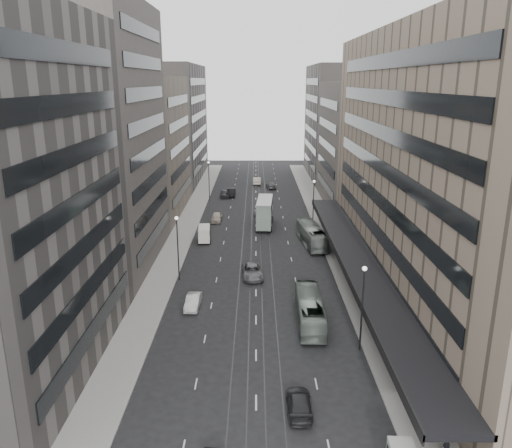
{
  "coord_description": "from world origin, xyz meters",
  "views": [
    {
      "loc": [
        -0.03,
        -46.6,
        24.24
      ],
      "look_at": [
        0.01,
        19.45,
        5.2
      ],
      "focal_mm": 35.0,
      "sensor_mm": 36.0,
      "label": 1
    }
  ],
  "objects_px": {
    "bus_near": "(310,310)",
    "double_decker": "(265,212)",
    "sedan_2": "(252,271)",
    "pedestrian": "(447,442)",
    "panel_van": "(204,233)",
    "bus_far": "(312,235)",
    "sedan_1": "(193,302)"
  },
  "relations": [
    {
      "from": "bus_near",
      "to": "sedan_2",
      "type": "distance_m",
      "value": 13.9
    },
    {
      "from": "panel_van",
      "to": "pedestrian",
      "type": "xyz_separation_m",
      "value": [
        20.82,
        -46.13,
        -0.39
      ]
    },
    {
      "from": "bus_near",
      "to": "sedan_1",
      "type": "xyz_separation_m",
      "value": [
        -12.52,
        3.61,
        -0.77
      ]
    },
    {
      "from": "bus_near",
      "to": "panel_van",
      "type": "relative_size",
      "value": 2.64
    },
    {
      "from": "bus_near",
      "to": "double_decker",
      "type": "xyz_separation_m",
      "value": [
        -4.05,
        35.52,
        1.14
      ]
    },
    {
      "from": "bus_near",
      "to": "sedan_1",
      "type": "relative_size",
      "value": 2.48
    },
    {
      "from": "panel_van",
      "to": "pedestrian",
      "type": "height_order",
      "value": "panel_van"
    },
    {
      "from": "sedan_1",
      "to": "pedestrian",
      "type": "height_order",
      "value": "pedestrian"
    },
    {
      "from": "bus_near",
      "to": "bus_far",
      "type": "height_order",
      "value": "bus_far"
    },
    {
      "from": "bus_near",
      "to": "sedan_2",
      "type": "height_order",
      "value": "bus_near"
    },
    {
      "from": "sedan_1",
      "to": "bus_far",
      "type": "bearing_deg",
      "value": 56.67
    },
    {
      "from": "double_decker",
      "to": "pedestrian",
      "type": "bearing_deg",
      "value": -74.67
    },
    {
      "from": "panel_van",
      "to": "bus_far",
      "type": "bearing_deg",
      "value": -9.75
    },
    {
      "from": "bus_far",
      "to": "bus_near",
      "type": "bearing_deg",
      "value": 76.55
    },
    {
      "from": "sedan_1",
      "to": "sedan_2",
      "type": "relative_size",
      "value": 0.77
    },
    {
      "from": "sedan_1",
      "to": "pedestrian",
      "type": "bearing_deg",
      "value": -47.11
    },
    {
      "from": "sedan_2",
      "to": "pedestrian",
      "type": "xyz_separation_m",
      "value": [
        13.21,
        -31.55,
        0.19
      ]
    },
    {
      "from": "bus_far",
      "to": "panel_van",
      "type": "relative_size",
      "value": 2.76
    },
    {
      "from": "sedan_1",
      "to": "sedan_2",
      "type": "distance_m",
      "value": 11.04
    },
    {
      "from": "bus_near",
      "to": "pedestrian",
      "type": "height_order",
      "value": "bus_near"
    },
    {
      "from": "bus_far",
      "to": "pedestrian",
      "type": "distance_m",
      "value": 44.82
    },
    {
      "from": "double_decker",
      "to": "pedestrian",
      "type": "height_order",
      "value": "double_decker"
    },
    {
      "from": "bus_far",
      "to": "double_decker",
      "type": "distance_m",
      "value": 12.2
    },
    {
      "from": "bus_near",
      "to": "bus_far",
      "type": "relative_size",
      "value": 0.95
    },
    {
      "from": "sedan_1",
      "to": "sedan_2",
      "type": "height_order",
      "value": "sedan_2"
    },
    {
      "from": "panel_van",
      "to": "pedestrian",
      "type": "bearing_deg",
      "value": -70.23
    },
    {
      "from": "bus_near",
      "to": "double_decker",
      "type": "relative_size",
      "value": 1.17
    },
    {
      "from": "bus_near",
      "to": "sedan_2",
      "type": "relative_size",
      "value": 1.92
    },
    {
      "from": "sedan_1",
      "to": "bus_near",
      "type": "bearing_deg",
      "value": -14.27
    },
    {
      "from": "bus_near",
      "to": "double_decker",
      "type": "distance_m",
      "value": 35.77
    },
    {
      "from": "pedestrian",
      "to": "panel_van",
      "type": "bearing_deg",
      "value": -82.76
    },
    {
      "from": "sedan_1",
      "to": "pedestrian",
      "type": "relative_size",
      "value": 2.66
    }
  ]
}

